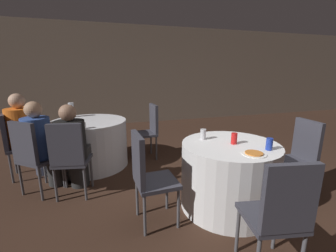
# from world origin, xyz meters

# --- Properties ---
(ground_plane) EXTENTS (16.00, 16.00, 0.00)m
(ground_plane) POSITION_xyz_m (0.00, 0.00, 0.00)
(ground_plane) COLOR #382319
(wall_back) EXTENTS (16.00, 0.06, 2.80)m
(wall_back) POSITION_xyz_m (0.00, 4.71, 1.40)
(wall_back) COLOR #7A6B5B
(wall_back) RESTS_ON ground_plane
(table_near) EXTENTS (1.07, 1.07, 0.76)m
(table_near) POSITION_xyz_m (-0.18, 0.02, 0.38)
(table_near) COLOR white
(table_near) RESTS_ON ground_plane
(table_far) EXTENTS (1.19, 1.19, 0.76)m
(table_far) POSITION_xyz_m (-1.73, 1.71, 0.38)
(table_far) COLOR silver
(table_far) RESTS_ON ground_plane
(chair_near_south) EXTENTS (0.47, 0.47, 0.97)m
(chair_near_south) POSITION_xyz_m (-0.36, -0.91, 0.57)
(chair_near_south) COLOR #383842
(chair_near_south) RESTS_ON ground_plane
(chair_near_east) EXTENTS (0.42, 0.42, 0.97)m
(chair_near_east) POSITION_xyz_m (0.77, -0.01, 0.57)
(chair_near_east) COLOR #383842
(chair_near_east) RESTS_ON ground_plane
(chair_near_west) EXTENTS (0.42, 0.42, 0.97)m
(chair_near_west) POSITION_xyz_m (-1.13, -0.02, 0.57)
(chair_near_west) COLOR #383842
(chair_near_west) RESTS_ON ground_plane
(chair_far_east) EXTENTS (0.43, 0.42, 0.97)m
(chair_far_east) POSITION_xyz_m (-0.72, 1.77, 0.57)
(chair_far_east) COLOR #383842
(chair_far_east) RESTS_ON ground_plane
(chair_far_southwest) EXTENTS (0.56, 0.56, 0.97)m
(chair_far_southwest) POSITION_xyz_m (-2.36, 0.92, 0.57)
(chair_far_southwest) COLOR #383842
(chair_far_southwest) RESTS_ON ground_plane
(chair_far_west) EXTENTS (0.46, 0.46, 0.97)m
(chair_far_west) POSITION_xyz_m (-2.73, 1.55, 0.57)
(chair_far_west) COLOR #383842
(chair_far_west) RESTS_ON ground_plane
(chair_far_south) EXTENTS (0.47, 0.47, 0.97)m
(chair_far_south) POSITION_xyz_m (-1.92, 0.72, 0.57)
(chair_far_south) COLOR #383842
(chair_far_south) RESTS_ON ground_plane
(person_black_shirt) EXTENTS (0.39, 0.51, 1.16)m
(person_black_shirt) POSITION_xyz_m (-1.89, 0.88, 0.60)
(person_black_shirt) COLOR #282828
(person_black_shirt) RESTS_ON ground_plane
(person_orange_shirt) EXTENTS (0.52, 0.40, 1.23)m
(person_orange_shirt) POSITION_xyz_m (-2.57, 1.57, 0.64)
(person_orange_shirt) COLOR #33384C
(person_orange_shirt) RESTS_ON ground_plane
(person_blue_shirt) EXTENTS (0.45, 0.47, 1.18)m
(person_blue_shirt) POSITION_xyz_m (-2.26, 1.05, 0.60)
(person_blue_shirt) COLOR #282828
(person_blue_shirt) RESTS_ON ground_plane
(pizza_plate_near) EXTENTS (0.23, 0.23, 0.02)m
(pizza_plate_near) POSITION_xyz_m (-0.14, -0.32, 0.77)
(pizza_plate_near) COLOR white
(pizza_plate_near) RESTS_ON table_near
(soda_can_red) EXTENTS (0.07, 0.07, 0.12)m
(soda_can_red) POSITION_xyz_m (-0.15, 0.01, 0.82)
(soda_can_red) COLOR red
(soda_can_red) RESTS_ON table_near
(soda_can_silver) EXTENTS (0.07, 0.07, 0.12)m
(soda_can_silver) POSITION_xyz_m (-0.40, 0.27, 0.82)
(soda_can_silver) COLOR silver
(soda_can_silver) RESTS_ON table_near
(soda_can_blue) EXTENTS (0.07, 0.07, 0.12)m
(soda_can_blue) POSITION_xyz_m (0.08, -0.26, 0.82)
(soda_can_blue) COLOR #1E38A5
(soda_can_blue) RESTS_ON table_near
(bottle_far) EXTENTS (0.09, 0.09, 0.25)m
(bottle_far) POSITION_xyz_m (-2.01, 2.12, 0.88)
(bottle_far) COLOR silver
(bottle_far) RESTS_ON table_far
(cup_far) EXTENTS (0.08, 0.08, 0.09)m
(cup_far) POSITION_xyz_m (-1.77, 1.20, 0.81)
(cup_far) COLOR white
(cup_far) RESTS_ON table_far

